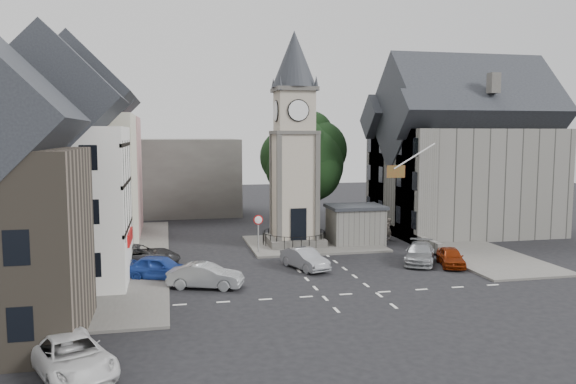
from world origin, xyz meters
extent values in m
plane|color=black|center=(0.00, 0.00, 0.00)|extent=(120.00, 120.00, 0.00)
cube|color=#595651|center=(-12.50, 6.00, 0.07)|extent=(6.00, 30.00, 0.14)
cube|color=#595651|center=(12.00, 8.00, 0.07)|extent=(6.00, 26.00, 0.14)
cube|color=#595651|center=(1.50, 8.00, 0.08)|extent=(10.00, 8.00, 0.16)
cube|color=silver|center=(0.00, -5.50, 0.01)|extent=(20.00, 8.00, 0.01)
cube|color=#4C4944|center=(0.00, 8.00, 0.35)|extent=(4.20, 4.20, 0.70)
torus|color=black|center=(0.00, 8.00, 1.08)|extent=(4.86, 4.86, 0.06)
cube|color=#B0A48E|center=(0.00, 8.00, 4.70)|extent=(3.00, 3.00, 8.00)
cube|color=black|center=(0.00, 6.55, 1.90)|extent=(1.20, 0.25, 2.40)
cube|color=#4C4944|center=(0.00, 8.00, 8.70)|extent=(3.30, 3.30, 0.25)
cube|color=#B0A48E|center=(0.00, 8.00, 10.30)|extent=(2.70, 2.70, 3.20)
cylinder|color=white|center=(0.00, 6.60, 10.30)|extent=(1.50, 0.12, 1.50)
cube|color=#4C4944|center=(0.00, 8.00, 11.90)|extent=(3.10, 3.10, 0.30)
cone|color=black|center=(0.00, 8.00, 14.15)|extent=(3.40, 3.40, 4.20)
cube|color=slate|center=(4.80, 7.50, 1.40)|extent=(4.00, 3.00, 2.80)
cube|color=black|center=(4.80, 7.50, 2.95)|extent=(4.30, 3.30, 0.25)
cylinder|color=black|center=(2.00, 13.00, 2.20)|extent=(0.70, 0.70, 4.40)
cylinder|color=black|center=(-3.20, 5.50, 1.25)|extent=(0.10, 0.10, 2.50)
cone|color=#A50C0C|center=(-3.20, 5.40, 2.50)|extent=(0.70, 0.06, 0.70)
cone|color=white|center=(-3.20, 5.38, 2.50)|extent=(0.54, 0.04, 0.54)
cube|color=tan|center=(-15.50, 16.00, 5.00)|extent=(7.50, 7.00, 10.00)
cube|color=beige|center=(-15.50, 8.00, 5.00)|extent=(7.50, 7.00, 10.00)
cube|color=silver|center=(-15.50, 0.00, 4.50)|extent=(7.50, 7.00, 9.00)
cube|color=#4C4944|center=(-12.00, 28.00, 4.00)|extent=(20.00, 10.00, 8.00)
cube|color=slate|center=(16.00, 11.00, 4.50)|extent=(14.00, 10.00, 9.00)
cube|color=slate|center=(9.80, 7.50, 4.50)|extent=(1.60, 4.40, 9.00)
cube|color=slate|center=(9.80, 14.50, 4.50)|extent=(1.60, 4.40, 9.00)
cube|color=slate|center=(9.20, 10.00, 0.45)|extent=(0.40, 16.00, 0.90)
cylinder|color=white|center=(8.00, 4.00, 7.00)|extent=(3.17, 0.10, 1.89)
plane|color=#B21414|center=(6.60, 4.00, 5.90)|extent=(1.40, 0.00, 1.40)
imported|color=navy|center=(-10.03, -0.17, 0.72)|extent=(4.54, 3.17, 1.43)
imported|color=#A7ACAF|center=(-7.50, -2.60, 0.69)|extent=(4.42, 2.73, 1.38)
imported|color=#28282A|center=(-11.50, 2.98, 0.77)|extent=(5.64, 2.82, 1.53)
imported|color=#989BA1|center=(-1.00, 0.50, 0.66)|extent=(2.65, 4.22, 1.31)
imported|color=#919598|center=(6.93, 0.50, 0.66)|extent=(3.76, 4.86, 1.31)
imported|color=maroon|center=(8.50, -0.76, 0.61)|extent=(2.41, 3.84, 1.22)
imported|color=silver|center=(-13.00, -13.03, 0.69)|extent=(4.16, 5.46, 1.38)
imported|color=#A69789|center=(8.00, 8.57, 0.90)|extent=(0.77, 0.77, 1.80)
camera|label=1|loc=(-9.46, -33.64, 8.65)|focal=35.00mm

